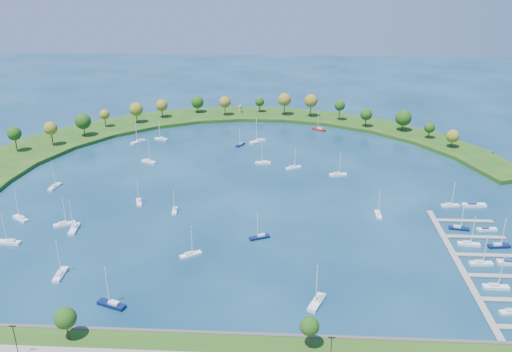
{
  "coord_description": "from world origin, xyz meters",
  "views": [
    {
      "loc": [
        17.13,
        -220.7,
        97.96
      ],
      "look_at": [
        5.0,
        5.0,
        4.0
      ],
      "focal_mm": 37.38,
      "sensor_mm": 36.0,
      "label": 1
    }
  ],
  "objects_px": {
    "moored_boat_11": "(191,254)",
    "moored_boat_18": "(258,141)",
    "moored_boat_5": "(60,274)",
    "docked_boat_4": "(481,262)",
    "moored_boat_17": "(319,129)",
    "moored_boat_20": "(64,223)",
    "moored_boat_9": "(55,186)",
    "moored_boat_21": "(138,141)",
    "moored_boat_19": "(112,304)",
    "moored_boat_6": "(161,138)",
    "docked_boat_9": "(487,229)",
    "moored_boat_0": "(175,210)",
    "docked_boat_10": "(450,205)",
    "moored_boat_13": "(317,301)",
    "harbor_tower": "(240,109)",
    "docked_boat_7": "(499,245)",
    "moored_boat_16": "(139,201)",
    "docked_boat_5": "(511,263)",
    "moored_boat_1": "(294,167)",
    "moored_boat_3": "(338,174)",
    "moored_boat_4": "(263,162)",
    "docked_boat_8": "(459,227)",
    "dock_system": "(481,265)",
    "moored_boat_7": "(240,144)",
    "moored_boat_10": "(378,214)",
    "docked_boat_0": "(511,311)",
    "moored_boat_8": "(149,161)",
    "docked_boat_11": "(474,205)",
    "docked_boat_6": "(469,243)",
    "moored_boat_14": "(9,241)",
    "moored_boat_15": "(74,228)",
    "docked_boat_2": "(496,286)",
    "moored_boat_12": "(21,218)"
  },
  "relations": [
    {
      "from": "moored_boat_11",
      "to": "moored_boat_18",
      "type": "bearing_deg",
      "value": 48.66
    },
    {
      "from": "moored_boat_5",
      "to": "docked_boat_4",
      "type": "distance_m",
      "value": 141.64
    },
    {
      "from": "moored_boat_17",
      "to": "moored_boat_20",
      "type": "xyz_separation_m",
      "value": [
        -106.39,
        -128.63,
        -0.01
      ]
    },
    {
      "from": "moored_boat_9",
      "to": "moored_boat_21",
      "type": "bearing_deg",
      "value": -8.24
    },
    {
      "from": "moored_boat_17",
      "to": "moored_boat_19",
      "type": "xyz_separation_m",
      "value": [
        -72.07,
        -178.73,
        0.03
      ]
    },
    {
      "from": "moored_boat_6",
      "to": "docked_boat_9",
      "type": "xyz_separation_m",
      "value": [
        148.68,
        -100.87,
        -0.33
      ]
    },
    {
      "from": "moored_boat_0",
      "to": "docked_boat_10",
      "type": "relative_size",
      "value": 0.88
    },
    {
      "from": "moored_boat_11",
      "to": "moored_boat_13",
      "type": "distance_m",
      "value": 49.97
    },
    {
      "from": "harbor_tower",
      "to": "docked_boat_7",
      "type": "relative_size",
      "value": 0.4
    },
    {
      "from": "moored_boat_16",
      "to": "docked_boat_5",
      "type": "relative_size",
      "value": 1.15
    },
    {
      "from": "moored_boat_1",
      "to": "moored_boat_3",
      "type": "bearing_deg",
      "value": -48.17
    },
    {
      "from": "moored_boat_11",
      "to": "docked_boat_4",
      "type": "relative_size",
      "value": 1.01
    },
    {
      "from": "moored_boat_4",
      "to": "docked_boat_5",
      "type": "distance_m",
      "value": 126.83
    },
    {
      "from": "moored_boat_3",
      "to": "moored_boat_6",
      "type": "distance_m",
      "value": 107.97
    },
    {
      "from": "moored_boat_13",
      "to": "moored_boat_21",
      "type": "height_order",
      "value": "moored_boat_13"
    },
    {
      "from": "docked_boat_8",
      "to": "docked_boat_10",
      "type": "relative_size",
      "value": 1.01
    },
    {
      "from": "dock_system",
      "to": "moored_boat_6",
      "type": "xyz_separation_m",
      "value": [
        -137.99,
        126.69,
        0.54
      ]
    },
    {
      "from": "moored_boat_9",
      "to": "moored_boat_7",
      "type": "bearing_deg",
      "value": -41.22
    },
    {
      "from": "moored_boat_7",
      "to": "moored_boat_5",
      "type": "bearing_deg",
      "value": 8.29
    },
    {
      "from": "moored_boat_16",
      "to": "moored_boat_6",
      "type": "bearing_deg",
      "value": 168.13
    },
    {
      "from": "moored_boat_10",
      "to": "docked_boat_0",
      "type": "bearing_deg",
      "value": -154.93
    },
    {
      "from": "moored_boat_8",
      "to": "moored_boat_11",
      "type": "distance_m",
      "value": 96.71
    },
    {
      "from": "dock_system",
      "to": "moored_boat_17",
      "type": "relative_size",
      "value": 6.62
    },
    {
      "from": "moored_boat_1",
      "to": "harbor_tower",
      "type": "bearing_deg",
      "value": 82.52
    },
    {
      "from": "docked_boat_0",
      "to": "docked_boat_11",
      "type": "relative_size",
      "value": 1.04
    },
    {
      "from": "moored_boat_6",
      "to": "moored_boat_8",
      "type": "xyz_separation_m",
      "value": [
        1.56,
        -36.16,
        0.01
      ]
    },
    {
      "from": "moored_boat_8",
      "to": "moored_boat_21",
      "type": "height_order",
      "value": "moored_boat_21"
    },
    {
      "from": "moored_boat_9",
      "to": "moored_boat_20",
      "type": "distance_m",
      "value": 40.04
    },
    {
      "from": "docked_boat_5",
      "to": "docked_boat_6",
      "type": "height_order",
      "value": "docked_boat_6"
    },
    {
      "from": "harbor_tower",
      "to": "moored_boat_13",
      "type": "relative_size",
      "value": 0.34
    },
    {
      "from": "moored_boat_14",
      "to": "docked_boat_4",
      "type": "height_order",
      "value": "moored_boat_14"
    },
    {
      "from": "moored_boat_13",
      "to": "docked_boat_4",
      "type": "height_order",
      "value": "moored_boat_13"
    },
    {
      "from": "moored_boat_8",
      "to": "moored_boat_10",
      "type": "distance_m",
      "value": 120.4
    },
    {
      "from": "moored_boat_14",
      "to": "moored_boat_5",
      "type": "bearing_deg",
      "value": 148.14
    },
    {
      "from": "moored_boat_17",
      "to": "docked_boat_6",
      "type": "xyz_separation_m",
      "value": [
        46.92,
        -135.8,
        -0.02
      ]
    },
    {
      "from": "moored_boat_15",
      "to": "docked_boat_2",
      "type": "distance_m",
      "value": 151.27
    },
    {
      "from": "moored_boat_7",
      "to": "moored_boat_11",
      "type": "height_order",
      "value": "moored_boat_11"
    },
    {
      "from": "moored_boat_19",
      "to": "docked_boat_11",
      "type": "height_order",
      "value": "moored_boat_19"
    },
    {
      "from": "docked_boat_7",
      "to": "docked_boat_10",
      "type": "bearing_deg",
      "value": 96.19
    },
    {
      "from": "docked_boat_7",
      "to": "docked_boat_4",
      "type": "bearing_deg",
      "value": -137.83
    },
    {
      "from": "harbor_tower",
      "to": "moored_boat_12",
      "type": "relative_size",
      "value": 0.39
    },
    {
      "from": "harbor_tower",
      "to": "moored_boat_3",
      "type": "xyz_separation_m",
      "value": [
        55.36,
        -100.76,
        -3.51
      ]
    },
    {
      "from": "moored_boat_18",
      "to": "docked_boat_0",
      "type": "height_order",
      "value": "moored_boat_18"
    },
    {
      "from": "docked_boat_9",
      "to": "docked_boat_10",
      "type": "bearing_deg",
      "value": 106.24
    },
    {
      "from": "moored_boat_12",
      "to": "docked_boat_6",
      "type": "distance_m",
      "value": 172.95
    },
    {
      "from": "moored_boat_5",
      "to": "docked_boat_11",
      "type": "bearing_deg",
      "value": -69.45
    },
    {
      "from": "harbor_tower",
      "to": "moored_boat_12",
      "type": "bearing_deg",
      "value": -116.1
    },
    {
      "from": "moored_boat_0",
      "to": "moored_boat_9",
      "type": "bearing_deg",
      "value": -115.37
    },
    {
      "from": "moored_boat_5",
      "to": "docked_boat_0",
      "type": "distance_m",
      "value": 141.44
    },
    {
      "from": "moored_boat_18",
      "to": "moored_boat_19",
      "type": "xyz_separation_m",
      "value": [
        -36.28,
        -153.95,
        -0.03
      ]
    }
  ]
}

